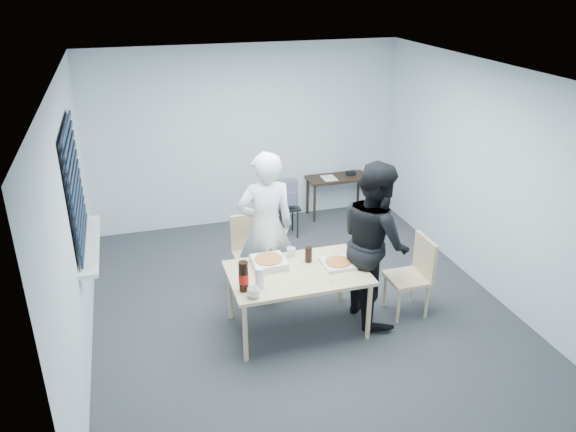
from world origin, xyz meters
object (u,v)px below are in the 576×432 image
object	(u,v)px
mug_b	(291,252)
soda_bottle	(244,277)
chair_far	(250,247)
mug_a	(254,293)
person_white	(266,228)
person_black	(375,242)
chair_right	(415,271)
side_table	(338,182)
backpack	(287,194)
dining_table	(297,277)
stool	(287,213)

from	to	relation	value
mug_b	soda_bottle	xyz separation A→B (m)	(-0.64, -0.55, 0.10)
chair_far	mug_a	size ratio (longest dim) A/B	7.24
person_white	mug_b	size ratio (longest dim) A/B	17.70
person_black	chair_far	bearing A→B (deg)	49.20
chair_right	person_white	size ratio (longest dim) A/B	0.50
side_table	chair_far	bearing A→B (deg)	-135.93
person_black	mug_b	bearing A→B (deg)	68.93
chair_right	backpack	world-z (taller)	chair_right
side_table	mug_b	size ratio (longest dim) A/B	9.29
chair_far	mug_b	size ratio (longest dim) A/B	8.90
mug_a	mug_b	distance (m)	0.90
person_white	mug_a	size ratio (longest dim) A/B	14.39
dining_table	person_black	size ratio (longest dim) A/B	0.79
mug_b	soda_bottle	size ratio (longest dim) A/B	0.32
dining_table	chair_right	size ratio (longest dim) A/B	1.58
dining_table	soda_bottle	bearing A→B (deg)	-161.31
dining_table	stool	distance (m)	2.28
person_white	side_table	world-z (taller)	person_white
stool	backpack	xyz separation A→B (m)	(-0.00, -0.01, 0.30)
person_white	stool	size ratio (longest dim) A/B	3.88
mug_b	backpack	bearing A→B (deg)	74.83
side_table	backpack	size ratio (longest dim) A/B	2.38
chair_right	mug_b	distance (m)	1.37
chair_far	mug_a	world-z (taller)	chair_far
stool	soda_bottle	world-z (taller)	soda_bottle
chair_far	person_black	xyz separation A→B (m)	(1.12, -0.97, 0.37)
backpack	chair_far	bearing A→B (deg)	-148.55
person_white	stool	world-z (taller)	person_white
person_black	chair_right	bearing A→B (deg)	-100.37
dining_table	chair_far	distance (m)	1.04
person_black	soda_bottle	distance (m)	1.48
chair_far	person_black	world-z (taller)	person_black
chair_far	chair_right	size ratio (longest dim) A/B	1.00
backpack	mug_b	bearing A→B (deg)	-129.69
person_white	side_table	xyz separation A→B (m)	(1.65, 2.02, -0.34)
person_white	backpack	size ratio (longest dim) A/B	4.52
person_black	backpack	world-z (taller)	person_black
side_table	mug_b	xyz separation A→B (m)	(-1.46, -2.36, 0.19)
side_table	mug_a	world-z (taller)	mug_a
mug_a	stool	bearing A→B (deg)	67.05
dining_table	person_white	distance (m)	0.75
dining_table	chair_right	bearing A→B (deg)	-2.44
chair_far	backpack	size ratio (longest dim) A/B	2.28
chair_right	dining_table	bearing A→B (deg)	177.56
dining_table	person_white	size ratio (longest dim) A/B	0.79
dining_table	mug_b	xyz separation A→B (m)	(0.04, 0.35, 0.11)
side_table	soda_bottle	distance (m)	3.60
dining_table	person_black	bearing A→B (deg)	1.90
dining_table	person_white	bearing A→B (deg)	102.58
dining_table	chair_right	distance (m)	1.33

